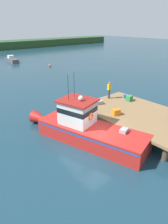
{
  "coord_description": "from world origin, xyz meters",
  "views": [
    {
      "loc": [
        -8.36,
        -8.75,
        7.91
      ],
      "look_at": [
        1.2,
        2.5,
        1.4
      ],
      "focal_mm": 32.43,
      "sensor_mm": 36.0,
      "label": 1
    }
  ],
  "objects_px": {
    "bait_bucket": "(125,96)",
    "moored_boat_far_left": "(12,60)",
    "crate_stack_near_edge": "(99,102)",
    "mooring_buoy_outer": "(50,66)",
    "crate_single_far": "(129,98)",
    "crate_stack_mid_dock": "(116,112)",
    "deckhand_by_the_boat": "(109,90)",
    "main_fishing_boat": "(85,127)"
  },
  "relations": [
    {
      "from": "bait_bucket",
      "to": "moored_boat_far_left",
      "type": "xyz_separation_m",
      "value": [
        2.19,
        33.36,
        -0.89
      ]
    },
    {
      "from": "crate_stack_near_edge",
      "to": "bait_bucket",
      "type": "xyz_separation_m",
      "value": [
        3.03,
        -0.44,
        0.01
      ]
    },
    {
      "from": "bait_bucket",
      "to": "mooring_buoy_outer",
      "type": "height_order",
      "value": "bait_bucket"
    },
    {
      "from": "mooring_buoy_outer",
      "to": "crate_stack_near_edge",
      "type": "bearing_deg",
      "value": -111.02
    },
    {
      "from": "crate_single_far",
      "to": "crate_stack_mid_dock",
      "type": "distance_m",
      "value": 3.64
    },
    {
      "from": "crate_stack_mid_dock",
      "to": "deckhand_by_the_boat",
      "type": "relative_size",
      "value": 0.37
    },
    {
      "from": "crate_single_far",
      "to": "deckhand_by_the_boat",
      "type": "xyz_separation_m",
      "value": [
        -0.98,
        1.69,
        0.62
      ]
    },
    {
      "from": "crate_single_far",
      "to": "deckhand_by_the_boat",
      "type": "distance_m",
      "value": 2.05
    },
    {
      "from": "main_fishing_boat",
      "to": "mooring_buoy_outer",
      "type": "xyz_separation_m",
      "value": [
        12.41,
        25.06,
        -0.78
      ]
    },
    {
      "from": "mooring_buoy_outer",
      "to": "deckhand_by_the_boat",
      "type": "bearing_deg",
      "value": -107.35
    },
    {
      "from": "bait_bucket",
      "to": "crate_single_far",
      "type": "bearing_deg",
      "value": -108.52
    },
    {
      "from": "main_fishing_boat",
      "to": "mooring_buoy_outer",
      "type": "bearing_deg",
      "value": 63.66
    },
    {
      "from": "deckhand_by_the_boat",
      "to": "mooring_buoy_outer",
      "type": "height_order",
      "value": "deckhand_by_the_boat"
    },
    {
      "from": "crate_stack_mid_dock",
      "to": "crate_stack_near_edge",
      "type": "height_order",
      "value": "crate_stack_mid_dock"
    },
    {
      "from": "main_fishing_boat",
      "to": "mooring_buoy_outer",
      "type": "relative_size",
      "value": 21.45
    },
    {
      "from": "moored_boat_far_left",
      "to": "mooring_buoy_outer",
      "type": "height_order",
      "value": "moored_boat_far_left"
    },
    {
      "from": "main_fishing_boat",
      "to": "crate_single_far",
      "type": "relative_size",
      "value": 16.52
    },
    {
      "from": "main_fishing_boat",
      "to": "crate_stack_near_edge",
      "type": "relative_size",
      "value": 16.52
    },
    {
      "from": "mooring_buoy_outer",
      "to": "crate_single_far",
      "type": "bearing_deg",
      "value": -104.0
    },
    {
      "from": "main_fishing_boat",
      "to": "crate_stack_near_edge",
      "type": "xyz_separation_m",
      "value": [
        3.65,
        2.28,
        0.35
      ]
    },
    {
      "from": "crate_single_far",
      "to": "crate_stack_mid_dock",
      "type": "xyz_separation_m",
      "value": [
        -3.38,
        -1.34,
        -0.01
      ]
    },
    {
      "from": "crate_stack_near_edge",
      "to": "deckhand_by_the_boat",
      "type": "bearing_deg",
      "value": 15.53
    },
    {
      "from": "moored_boat_far_left",
      "to": "main_fishing_boat",
      "type": "bearing_deg",
      "value": -104.15
    },
    {
      "from": "main_fishing_boat",
      "to": "crate_stack_mid_dock",
      "type": "bearing_deg",
      "value": -4.83
    },
    {
      "from": "crate_stack_mid_dock",
      "to": "deckhand_by_the_boat",
      "type": "distance_m",
      "value": 3.92
    },
    {
      "from": "crate_stack_mid_dock",
      "to": "mooring_buoy_outer",
      "type": "xyz_separation_m",
      "value": [
        9.36,
        25.32,
        -1.2
      ]
    },
    {
      "from": "main_fishing_boat",
      "to": "bait_bucket",
      "type": "bearing_deg",
      "value": 15.39
    },
    {
      "from": "main_fishing_boat",
      "to": "crate_stack_mid_dock",
      "type": "height_order",
      "value": "main_fishing_boat"
    },
    {
      "from": "crate_single_far",
      "to": "crate_stack_near_edge",
      "type": "distance_m",
      "value": 3.02
    },
    {
      "from": "crate_stack_mid_dock",
      "to": "mooring_buoy_outer",
      "type": "relative_size",
      "value": 1.3
    },
    {
      "from": "main_fishing_boat",
      "to": "moored_boat_far_left",
      "type": "relative_size",
      "value": 1.8
    },
    {
      "from": "main_fishing_boat",
      "to": "crate_stack_near_edge",
      "type": "height_order",
      "value": "main_fishing_boat"
    },
    {
      "from": "main_fishing_boat",
      "to": "crate_stack_near_edge",
      "type": "distance_m",
      "value": 4.32
    },
    {
      "from": "crate_stack_mid_dock",
      "to": "deckhand_by_the_boat",
      "type": "bearing_deg",
      "value": 51.73
    },
    {
      "from": "crate_single_far",
      "to": "moored_boat_far_left",
      "type": "xyz_separation_m",
      "value": [
        2.44,
        34.12,
        -0.96
      ]
    },
    {
      "from": "deckhand_by_the_boat",
      "to": "moored_boat_far_left",
      "type": "height_order",
      "value": "deckhand_by_the_boat"
    },
    {
      "from": "crate_single_far",
      "to": "deckhand_by_the_boat",
      "type": "relative_size",
      "value": 0.37
    },
    {
      "from": "deckhand_by_the_boat",
      "to": "main_fishing_boat",
      "type": "bearing_deg",
      "value": -152.96
    },
    {
      "from": "bait_bucket",
      "to": "crate_stack_near_edge",
      "type": "bearing_deg",
      "value": 171.68
    },
    {
      "from": "crate_stack_near_edge",
      "to": "mooring_buoy_outer",
      "type": "xyz_separation_m",
      "value": [
        8.76,
        22.78,
        -1.13
      ]
    },
    {
      "from": "crate_stack_mid_dock",
      "to": "moored_boat_far_left",
      "type": "distance_m",
      "value": 35.95
    },
    {
      "from": "deckhand_by_the_boat",
      "to": "mooring_buoy_outer",
      "type": "relative_size",
      "value": 3.53
    }
  ]
}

